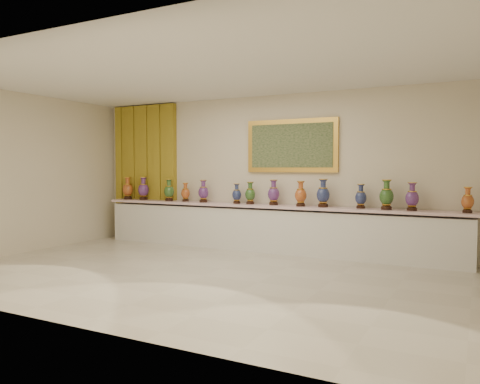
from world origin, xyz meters
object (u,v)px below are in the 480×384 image
at_px(vase_0, 128,189).
at_px(counter, 266,229).
at_px(vase_2, 169,191).
at_px(vase_1, 143,190).

bearing_deg(vase_0, counter, 0.10).
height_order(counter, vase_0, vase_0).
xyz_separation_m(vase_0, vase_2, (1.14, -0.02, -0.01)).
distance_m(vase_0, vase_1, 0.43).
relative_size(vase_0, vase_1, 0.99).
relative_size(counter, vase_2, 15.72).
bearing_deg(counter, vase_2, -179.44).
bearing_deg(vase_1, counter, -0.11).
bearing_deg(vase_1, vase_2, -2.23).
relative_size(counter, vase_1, 14.51).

